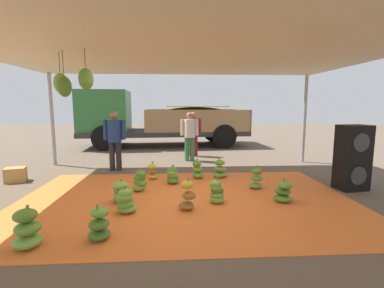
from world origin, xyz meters
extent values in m
plane|color=brown|center=(0.00, 3.00, 0.00)|extent=(40.00, 40.00, 0.00)
cube|color=orange|center=(0.00, 0.00, 0.01)|extent=(6.21, 4.02, 0.01)
cylinder|color=#9EA0A5|center=(-3.80, 3.30, 1.35)|extent=(0.10, 0.10, 2.70)
cylinder|color=#9EA0A5|center=(3.80, 3.30, 1.35)|extent=(0.10, 0.10, 2.70)
cube|color=beige|center=(0.00, 0.00, 2.73)|extent=(8.00, 7.00, 0.06)
cylinder|color=#4C422D|center=(-2.11, 0.04, 2.49)|extent=(0.01, 0.01, 0.42)
ellipsoid|color=#477523|center=(-2.11, 0.04, 2.08)|extent=(0.24, 0.24, 0.36)
cylinder|color=#4C422D|center=(-1.67, -0.18, 2.54)|extent=(0.01, 0.01, 0.31)
ellipsoid|color=#518428|center=(-1.67, -0.18, 2.19)|extent=(0.24, 0.24, 0.36)
cylinder|color=#4C422D|center=(-2.23, 0.20, 2.52)|extent=(0.01, 0.01, 0.34)
ellipsoid|color=#75A83D|center=(-2.23, 0.20, 2.15)|extent=(0.24, 0.24, 0.36)
ellipsoid|color=#477523|center=(-1.19, -1.46, 0.08)|extent=(0.32, 0.32, 0.13)
ellipsoid|color=#477523|center=(-1.18, -1.48, 0.22)|extent=(0.30, 0.30, 0.13)
ellipsoid|color=#6B9E38|center=(-1.18, -1.44, 0.37)|extent=(0.33, 0.33, 0.13)
cylinder|color=olive|center=(-1.20, -1.47, 0.43)|extent=(0.04, 0.04, 0.12)
ellipsoid|color=#518428|center=(1.77, -0.21, 0.07)|extent=(0.40, 0.40, 0.13)
ellipsoid|color=#477523|center=(1.78, -0.18, 0.20)|extent=(0.40, 0.40, 0.13)
ellipsoid|color=#60932D|center=(1.80, -0.23, 0.32)|extent=(0.30, 0.30, 0.13)
cylinder|color=olive|center=(1.78, -0.20, 0.38)|extent=(0.04, 0.04, 0.12)
ellipsoid|color=#75A83D|center=(-0.99, -0.57, 0.08)|extent=(0.42, 0.42, 0.15)
ellipsoid|color=#60932D|center=(-1.01, -0.58, 0.15)|extent=(0.29, 0.29, 0.15)
ellipsoid|color=#60932D|center=(-1.02, -0.53, 0.21)|extent=(0.38, 0.38, 0.15)
ellipsoid|color=#6B9E38|center=(-1.02, -0.58, 0.27)|extent=(0.31, 0.31, 0.15)
ellipsoid|color=#6B9E38|center=(-1.00, -0.55, 0.33)|extent=(0.33, 0.33, 0.15)
cylinder|color=olive|center=(-1.01, -0.55, 0.39)|extent=(0.04, 0.04, 0.12)
ellipsoid|color=#75A83D|center=(-0.95, 0.57, 0.10)|extent=(0.31, 0.31, 0.18)
ellipsoid|color=#518428|center=(-0.91, 0.58, 0.16)|extent=(0.32, 0.32, 0.18)
ellipsoid|color=#60932D|center=(-0.94, 0.60, 0.23)|extent=(0.32, 0.32, 0.18)
ellipsoid|color=#477523|center=(-0.93, 0.59, 0.29)|extent=(0.30, 0.30, 0.18)
ellipsoid|color=#518428|center=(-0.90, 0.59, 0.36)|extent=(0.31, 0.31, 0.18)
cylinder|color=olive|center=(-0.93, 0.57, 0.42)|extent=(0.04, 0.04, 0.12)
ellipsoid|color=#6B9E38|center=(0.55, -0.22, 0.08)|extent=(0.34, 0.34, 0.13)
ellipsoid|color=#60932D|center=(0.55, -0.19, 0.15)|extent=(0.28, 0.28, 0.13)
ellipsoid|color=#477523|center=(0.57, -0.16, 0.22)|extent=(0.25, 0.25, 0.13)
ellipsoid|color=#6B9E38|center=(0.54, -0.19, 0.29)|extent=(0.28, 0.28, 0.13)
ellipsoid|color=#75A83D|center=(0.53, -0.18, 0.36)|extent=(0.29, 0.29, 0.13)
cylinder|color=olive|center=(0.56, -0.19, 0.42)|extent=(0.04, 0.04, 0.12)
ellipsoid|color=#6B9E38|center=(0.89, 1.56, 0.07)|extent=(0.43, 0.43, 0.13)
ellipsoid|color=#6B9E38|center=(0.90, 1.55, 0.23)|extent=(0.40, 0.40, 0.13)
ellipsoid|color=#60932D|center=(0.88, 1.55, 0.38)|extent=(0.37, 0.37, 0.13)
cylinder|color=olive|center=(0.87, 1.54, 0.44)|extent=(0.04, 0.04, 0.12)
ellipsoid|color=gold|center=(-0.74, 1.49, 0.07)|extent=(0.24, 0.24, 0.13)
ellipsoid|color=#996628|center=(-0.75, 1.48, 0.20)|extent=(0.26, 0.26, 0.13)
ellipsoid|color=gold|center=(-0.75, 1.45, 0.32)|extent=(0.25, 0.25, 0.13)
cylinder|color=olive|center=(-0.74, 1.46, 0.38)|extent=(0.04, 0.04, 0.12)
ellipsoid|color=#60932D|center=(1.50, 0.60, 0.07)|extent=(0.33, 0.33, 0.13)
ellipsoid|color=#6B9E38|center=(1.53, 0.61, 0.23)|extent=(0.35, 0.35, 0.13)
ellipsoid|color=#518428|center=(1.51, 0.57, 0.39)|extent=(0.27, 0.27, 0.13)
cylinder|color=olive|center=(1.52, 0.59, 0.45)|extent=(0.04, 0.04, 0.12)
ellipsoid|color=#996628|center=(-0.01, -0.50, 0.08)|extent=(0.35, 0.35, 0.14)
ellipsoid|color=#996628|center=(0.03, -0.53, 0.26)|extent=(0.31, 0.31, 0.14)
ellipsoid|color=gold|center=(0.00, -0.51, 0.45)|extent=(0.28, 0.28, 0.14)
cylinder|color=olive|center=(0.01, -0.52, 0.51)|extent=(0.04, 0.04, 0.12)
ellipsoid|color=#6B9E38|center=(-1.15, -0.07, 0.09)|extent=(0.46, 0.46, 0.16)
ellipsoid|color=#6B9E38|center=(-1.15, -0.09, 0.15)|extent=(0.43, 0.43, 0.16)
ellipsoid|color=#60932D|center=(-1.16, -0.04, 0.21)|extent=(0.35, 0.35, 0.16)
ellipsoid|color=#6B9E38|center=(-1.17, -0.07, 0.26)|extent=(0.39, 0.39, 0.16)
ellipsoid|color=#75A83D|center=(-1.19, -0.09, 0.32)|extent=(0.38, 0.38, 0.16)
cylinder|color=olive|center=(-1.17, -0.06, 0.38)|extent=(0.04, 0.04, 0.12)
ellipsoid|color=#477523|center=(-0.25, 1.06, 0.08)|extent=(0.28, 0.28, 0.15)
ellipsoid|color=#477523|center=(-0.25, 1.10, 0.14)|extent=(0.33, 0.33, 0.15)
ellipsoid|color=#60932D|center=(-0.25, 1.09, 0.20)|extent=(0.33, 0.33, 0.15)
ellipsoid|color=#6B9E38|center=(-0.27, 1.08, 0.26)|extent=(0.33, 0.33, 0.15)
ellipsoid|color=#518428|center=(-0.27, 1.09, 0.32)|extent=(0.31, 0.31, 0.15)
cylinder|color=olive|center=(-0.25, 1.08, 0.38)|extent=(0.04, 0.04, 0.12)
ellipsoid|color=#75A83D|center=(-2.02, -1.63, 0.09)|extent=(0.43, 0.43, 0.16)
ellipsoid|color=#60932D|center=(-2.00, -1.62, 0.26)|extent=(0.38, 0.38, 0.16)
ellipsoid|color=#518428|center=(-2.02, -1.63, 0.42)|extent=(0.38, 0.38, 0.16)
cylinder|color=olive|center=(-2.00, -1.60, 0.48)|extent=(0.04, 0.04, 0.12)
ellipsoid|color=#60932D|center=(0.34, 1.49, 0.09)|extent=(0.35, 0.35, 0.17)
ellipsoid|color=#60932D|center=(0.33, 1.49, 0.23)|extent=(0.32, 0.32, 0.17)
ellipsoid|color=#518428|center=(0.32, 1.48, 0.37)|extent=(0.26, 0.26, 0.17)
cylinder|color=olive|center=(0.32, 1.48, 0.43)|extent=(0.04, 0.04, 0.12)
cube|color=#2D2D2D|center=(-0.66, 7.17, 0.60)|extent=(7.21, 2.88, 0.20)
cube|color=#2D6B33|center=(-3.20, 7.01, 1.55)|extent=(2.12, 2.36, 1.70)
cube|color=#232D38|center=(-4.20, 6.94, 1.89)|extent=(0.15, 1.95, 0.75)
cube|color=#99754C|center=(0.76, 6.07, 1.15)|extent=(4.38, 0.36, 0.90)
cube|color=#99754C|center=(0.61, 8.43, 1.15)|extent=(4.38, 0.36, 0.90)
cube|color=#99754C|center=(2.83, 7.39, 1.15)|extent=(0.23, 2.44, 0.90)
ellipsoid|color=#477523|center=(0.68, 7.25, 1.21)|extent=(3.98, 2.29, 1.01)
cube|color=yellow|center=(0.68, 7.25, 1.73)|extent=(2.74, 2.02, 0.04)
cylinder|color=black|center=(-2.99, 5.90, 0.50)|extent=(1.02, 0.34, 1.00)
cylinder|color=black|center=(-3.13, 8.13, 0.50)|extent=(1.02, 0.34, 1.00)
cylinder|color=black|center=(1.81, 6.20, 0.50)|extent=(1.02, 0.34, 1.00)
cylinder|color=black|center=(1.67, 8.44, 0.50)|extent=(1.02, 0.34, 1.00)
cylinder|color=maroon|center=(0.34, 4.54, 0.38)|extent=(0.14, 0.14, 0.76)
cylinder|color=maroon|center=(0.51, 4.54, 0.38)|extent=(0.14, 0.14, 0.76)
cylinder|color=maroon|center=(0.42, 4.54, 1.04)|extent=(0.35, 0.35, 0.57)
cylinder|color=maroon|center=(0.19, 4.54, 1.07)|extent=(0.11, 0.11, 0.50)
cylinder|color=maroon|center=(0.65, 4.54, 1.07)|extent=(0.11, 0.11, 0.50)
sphere|color=#936B4C|center=(0.42, 4.54, 1.44)|extent=(0.20, 0.20, 0.20)
cylinder|color=#337A4C|center=(0.17, 3.70, 0.38)|extent=(0.14, 0.14, 0.76)
cylinder|color=#337A4C|center=(0.34, 3.70, 0.38)|extent=(0.14, 0.14, 0.76)
cylinder|color=silver|center=(0.25, 3.70, 1.04)|extent=(0.35, 0.35, 0.57)
cylinder|color=silver|center=(0.02, 3.70, 1.08)|extent=(0.11, 0.11, 0.51)
cylinder|color=silver|center=(0.48, 3.70, 1.08)|extent=(0.11, 0.11, 0.51)
sphere|color=#936B4C|center=(0.25, 3.70, 1.45)|extent=(0.21, 0.21, 0.21)
cylinder|color=#26262D|center=(-1.92, 2.47, 0.39)|extent=(0.15, 0.15, 0.79)
cylinder|color=#26262D|center=(-1.74, 2.47, 0.39)|extent=(0.15, 0.15, 0.79)
cylinder|color=navy|center=(-1.83, 2.47, 1.09)|extent=(0.36, 0.36, 0.59)
cylinder|color=navy|center=(-2.06, 2.47, 1.12)|extent=(0.12, 0.12, 0.53)
cylinder|color=navy|center=(-1.59, 2.47, 1.12)|extent=(0.12, 0.12, 0.53)
sphere|color=#936B4C|center=(-1.83, 2.47, 1.51)|extent=(0.21, 0.21, 0.21)
cube|color=black|center=(3.51, 0.48, 0.34)|extent=(0.64, 0.53, 0.69)
cylinder|color=#383838|center=(3.51, 0.25, 0.34)|extent=(0.37, 0.07, 0.37)
cube|color=black|center=(3.51, 0.48, 1.02)|extent=(0.64, 0.53, 0.67)
cylinder|color=#383838|center=(3.51, 0.25, 1.02)|extent=(0.37, 0.07, 0.37)
cube|color=#B78947|center=(-3.91, 1.48, 0.17)|extent=(0.49, 0.43, 0.33)
camera|label=1|loc=(-0.17, -4.88, 1.74)|focal=25.36mm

